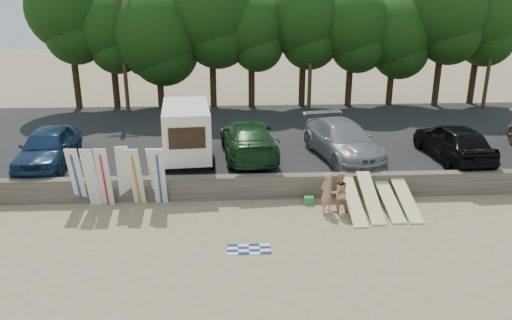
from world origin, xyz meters
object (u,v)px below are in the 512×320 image
object	(u,v)px
car_3	(453,141)
box_trailer	(187,130)
beachgoer_a	(326,192)
car_1	(248,139)
beachgoer_b	(339,192)
car_2	(343,140)
cooler	(309,200)
car_0	(48,147)

from	to	relation	value
car_3	box_trailer	bearing A→B (deg)	-5.37
box_trailer	beachgoer_a	xyz separation A→B (m)	(5.80, -4.50, -1.38)
car_1	beachgoer_b	size ratio (longest dim) A/B	3.62
car_2	beachgoer_b	xyz separation A→B (m)	(-1.13, -4.64, -0.74)
box_trailer	cooler	world-z (taller)	box_trailer
car_1	beachgoer_a	distance (m)	5.88
beachgoer_b	cooler	xyz separation A→B (m)	(-1.04, 0.82, -0.66)
car_1	car_2	distance (m)	4.54
car_3	beachgoer_a	world-z (taller)	car_3
car_2	beachgoer_a	xyz separation A→B (m)	(-1.61, -4.60, -0.74)
beachgoer_b	cooler	world-z (taller)	beachgoer_b
car_3	cooler	bearing A→B (deg)	20.74
car_2	beachgoer_b	size ratio (longest dim) A/B	3.60
car_3	beachgoer_b	size ratio (longest dim) A/B	3.18
car_3	beachgoer_b	world-z (taller)	car_3
beachgoer_b	car_1	bearing A→B (deg)	-68.46
box_trailer	car_0	bearing A→B (deg)	178.02
box_trailer	car_3	distance (m)	12.63
beachgoer_a	beachgoer_b	world-z (taller)	beachgoer_b
car_3	beachgoer_a	distance (m)	7.99
car_0	cooler	distance (m)	12.10
car_0	cooler	world-z (taller)	car_0
car_2	beachgoer_a	world-z (taller)	car_2
car_2	beachgoer_a	distance (m)	4.93
cooler	car_3	bearing A→B (deg)	31.03
box_trailer	cooler	distance (m)	6.74
box_trailer	beachgoer_b	world-z (taller)	box_trailer
beachgoer_a	cooler	size ratio (longest dim) A/B	4.30
car_1	car_2	bearing A→B (deg)	169.51
car_2	car_3	world-z (taller)	car_3
cooler	beachgoer_a	bearing A→B (deg)	-47.01
box_trailer	car_1	xyz separation A→B (m)	(2.89, 0.55, -0.63)
car_3	beachgoer_a	bearing A→B (deg)	27.49
car_1	beachgoer_a	size ratio (longest dim) A/B	3.65
beachgoer_a	car_0	bearing A→B (deg)	-49.77
box_trailer	car_1	size ratio (longest dim) A/B	0.73
car_1	cooler	distance (m)	5.08
box_trailer	car_2	distance (m)	7.43
beachgoer_b	box_trailer	bearing A→B (deg)	-47.99
car_0	beachgoer_b	size ratio (longest dim) A/B	3.14
beachgoer_a	beachgoer_b	distance (m)	0.48
car_3	beachgoer_b	xyz separation A→B (m)	(-6.33, -4.15, -0.77)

